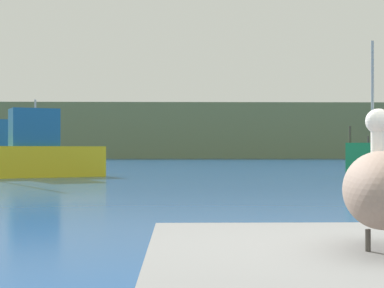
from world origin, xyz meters
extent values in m
cube|color=#6B7A51|center=(0.00, 79.76, 3.59)|extent=(140.00, 15.21, 7.18)
ellipsoid|color=gray|center=(-0.20, -0.08, 0.93)|extent=(0.67, 1.05, 0.42)
cylinder|color=white|center=(-0.11, 0.25, 1.13)|extent=(0.09, 0.09, 0.28)
sphere|color=white|center=(-0.11, 0.25, 1.32)|extent=(0.15, 0.15, 0.15)
cone|color=gold|center=(-0.04, 0.49, 1.29)|extent=(0.15, 0.35, 0.09)
cylinder|color=#4C4742|center=(-0.29, -0.11, 0.66)|extent=(0.03, 0.03, 0.12)
cube|color=yellow|center=(-7.60, 21.64, 0.64)|extent=(6.35, 4.08, 1.29)
cube|color=#1E6099|center=(-7.38, 21.73, 2.07)|extent=(2.30, 2.02, 1.56)
cube|color=#1E6099|center=(-12.24, 33.42, 2.11)|extent=(3.13, 2.48, 1.74)
cylinder|color=#B2B2B2|center=(-10.31, 34.11, 2.76)|extent=(0.12, 0.12, 3.04)
cylinder|color=#3F382D|center=(12.05, 38.68, 1.77)|extent=(0.10, 0.10, 0.70)
cylinder|color=#B2B2B2|center=(6.61, 20.99, 3.52)|extent=(0.12, 0.12, 4.19)
cylinder|color=#3F382D|center=(5.78, 21.33, 1.78)|extent=(0.10, 0.10, 0.70)
camera|label=1|loc=(-1.31, -3.32, 1.15)|focal=55.95mm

